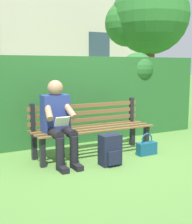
% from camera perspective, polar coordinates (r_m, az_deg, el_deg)
% --- Properties ---
extents(ground, '(60.00, 60.00, 0.00)m').
position_cam_1_polar(ground, '(4.79, -0.57, -7.90)').
color(ground, '#517F38').
extents(park_bench, '(1.89, 0.55, 0.82)m').
position_cam_1_polar(park_bench, '(4.76, -1.04, -2.69)').
color(park_bench, black).
rests_on(park_bench, ground).
extents(person_seated, '(0.44, 0.73, 1.16)m').
position_cam_1_polar(person_seated, '(4.32, -6.95, -1.46)').
color(person_seated, navy).
rests_on(person_seated, ground).
extents(hedge_backdrop, '(5.90, 0.80, 1.61)m').
position_cam_1_polar(hedge_backdrop, '(5.55, -7.93, 2.63)').
color(hedge_backdrop, '#265B28').
rests_on(hedge_backdrop, ground).
extents(building_facade, '(8.46, 3.18, 7.20)m').
position_cam_1_polar(building_facade, '(13.03, -11.58, 18.34)').
color(building_facade, beige).
rests_on(building_facade, ground).
extents(backpack, '(0.28, 0.27, 0.43)m').
position_cam_1_polar(backpack, '(4.27, 2.62, -7.04)').
color(backpack, '#191E33').
rests_on(backpack, ground).
extents(handbag, '(0.32, 0.12, 0.34)m').
position_cam_1_polar(handbag, '(4.83, 9.33, -6.52)').
color(handbag, navy).
rests_on(handbag, ground).
extents(tree_far, '(2.41, 2.29, 3.98)m').
position_cam_1_polar(tree_far, '(9.74, 9.28, 16.80)').
color(tree_far, brown).
rests_on(tree_far, ground).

